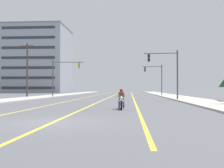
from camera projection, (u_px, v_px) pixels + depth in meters
name	position (u px, v px, depth m)	size (l,w,h in m)	color
ground_plane	(53.00, 122.00, 11.43)	(400.00, 400.00, 0.00)	#515156
lane_stripe_center	(114.00, 95.00, 56.32)	(0.16, 100.00, 0.01)	yellow
lane_stripe_left	(97.00, 95.00, 56.57)	(0.16, 100.00, 0.01)	yellow
lane_stripe_right	(132.00, 95.00, 56.05)	(0.16, 100.00, 0.01)	yellow
sidewalk_kerb_right	(169.00, 96.00, 50.59)	(4.40, 110.00, 0.14)	#ADA89E
sidewalk_kerb_left	(57.00, 95.00, 52.07)	(4.40, 110.00, 0.14)	#ADA89E
motorcycle_with_rider	(121.00, 101.00, 18.76)	(0.70, 2.19, 1.46)	black
traffic_signal_near_right	(168.00, 68.00, 32.38)	(4.20, 0.46, 6.20)	#47474C
traffic_signal_near_left	(62.00, 73.00, 43.60)	(5.24, 0.56, 6.20)	#47474C
traffic_signal_mid_right	(156.00, 76.00, 52.13)	(3.97, 0.44, 6.20)	#47474C
utility_pole_left_near	(27.00, 69.00, 43.39)	(2.24, 0.26, 8.94)	#4C3828
apartment_building_far_left_block	(38.00, 60.00, 94.12)	(21.45, 18.75, 23.35)	#999EA8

